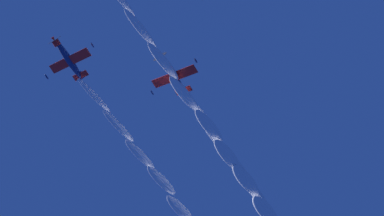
% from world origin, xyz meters
% --- Properties ---
extents(airplane_right_wingman, '(9.18, 8.59, 4.42)m').
position_xyz_m(airplane_right_wingman, '(13.00, -7.62, 84.84)').
color(airplane_right_wingman, navy).
extents(airplane_slot_tail, '(9.08, 8.61, 4.39)m').
position_xyz_m(airplane_slot_tail, '(3.81, -22.99, 84.91)').
color(airplane_slot_tail, navy).
extents(smoke_trail_lead, '(20.74, 66.35, 11.40)m').
position_xyz_m(smoke_trail_lead, '(9.99, -46.73, 79.55)').
color(smoke_trail_lead, white).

